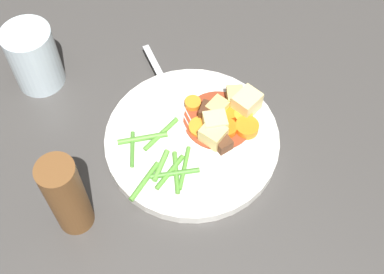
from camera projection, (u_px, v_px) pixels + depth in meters
ground_plane at (192, 143)px, 0.76m from camera, size 3.00×3.00×0.00m
dinner_plate at (192, 140)px, 0.75m from camera, size 0.25×0.25×0.02m
stew_sauce at (218, 120)px, 0.76m from camera, size 0.10×0.10×0.00m
carrot_slice_0 at (247, 127)px, 0.75m from camera, size 0.05×0.05×0.01m
carrot_slice_1 at (243, 116)px, 0.76m from camera, size 0.03×0.03×0.01m
carrot_slice_2 at (230, 113)px, 0.76m from camera, size 0.03×0.03×0.01m
carrot_slice_3 at (227, 129)px, 0.75m from camera, size 0.03×0.03×0.01m
carrot_slice_4 at (193, 104)px, 0.77m from camera, size 0.03×0.03×0.01m
carrot_slice_5 at (199, 127)px, 0.75m from camera, size 0.05×0.05×0.01m
potato_chunk_0 at (247, 103)px, 0.76m from camera, size 0.04×0.03×0.03m
potato_chunk_1 at (215, 124)px, 0.74m from camera, size 0.04×0.04×0.03m
potato_chunk_2 at (217, 108)px, 0.76m from camera, size 0.03×0.03×0.02m
potato_chunk_3 at (235, 98)px, 0.77m from camera, size 0.04×0.04×0.03m
potato_chunk_4 at (213, 135)px, 0.73m from camera, size 0.03×0.03×0.03m
meat_chunk_0 at (207, 112)px, 0.76m from camera, size 0.03×0.03×0.02m
meat_chunk_1 at (222, 143)px, 0.73m from camera, size 0.03×0.03×0.02m
green_bean_0 at (170, 172)px, 0.71m from camera, size 0.06×0.01×0.01m
green_bean_1 at (132, 149)px, 0.73m from camera, size 0.05×0.04×0.01m
green_bean_2 at (145, 182)px, 0.70m from camera, size 0.07×0.02×0.01m
green_bean_3 at (176, 172)px, 0.71m from camera, size 0.05×0.05×0.01m
green_bean_4 at (143, 138)px, 0.74m from camera, size 0.06×0.05×0.01m
green_bean_5 at (184, 168)px, 0.72m from camera, size 0.06×0.04×0.01m
green_bean_6 at (160, 165)px, 0.72m from camera, size 0.05×0.03×0.01m
green_bean_7 at (161, 134)px, 0.74m from camera, size 0.07×0.01×0.01m
green_bean_8 at (175, 173)px, 0.71m from camera, size 0.06×0.05×0.01m
fork at (167, 89)px, 0.79m from camera, size 0.09×0.17×0.00m
water_glass at (34, 57)px, 0.78m from camera, size 0.07×0.07×0.11m
pepper_mill at (67, 196)px, 0.64m from camera, size 0.05×0.05×0.14m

